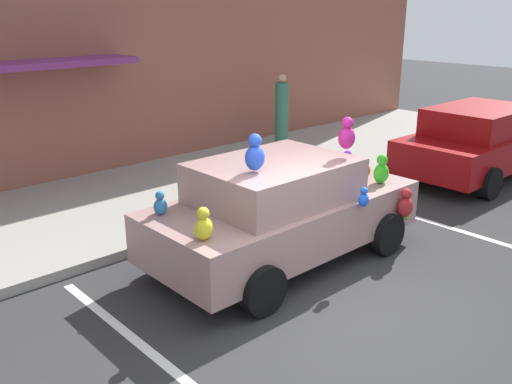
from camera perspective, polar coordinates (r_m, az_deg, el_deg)
The scene contains 9 objects.
ground_plane at distance 6.97m, azimuth 7.20°, elevation -12.26°, with size 60.00×60.00×0.00m, color #2D2D30.
sidewalk at distance 10.54m, azimuth -13.87°, elevation -1.25°, with size 24.00×4.00×0.15m, color gray.
storefront_building at distance 11.88m, azimuth -20.35°, elevation 15.77°, with size 24.00×1.25×6.40m.
parking_stripe_front at distance 10.20m, azimuth 16.29°, elevation -2.56°, with size 0.12×3.60×0.01m, color silver.
parking_stripe_rear at distance 6.52m, azimuth -12.08°, elevation -14.93°, with size 0.12×3.60×0.01m, color silver.
plush_covered_car at distance 7.92m, azimuth 2.74°, elevation -1.80°, with size 4.11×2.14×2.11m.
parked_sedan_behind at distance 12.97m, azimuth 22.19°, elevation 4.93°, with size 4.47×2.03×1.54m.
teddy_bear_on_sidewalk at distance 9.93m, azimuth -6.91°, elevation 0.59°, with size 0.40×0.34×0.77m.
pedestrian_near_shopfront at distance 13.90m, azimuth 2.66°, elevation 8.03°, with size 0.34×0.34×1.84m.
Camera 1 is at (-4.63, -3.80, 3.56)m, focal length 38.75 mm.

